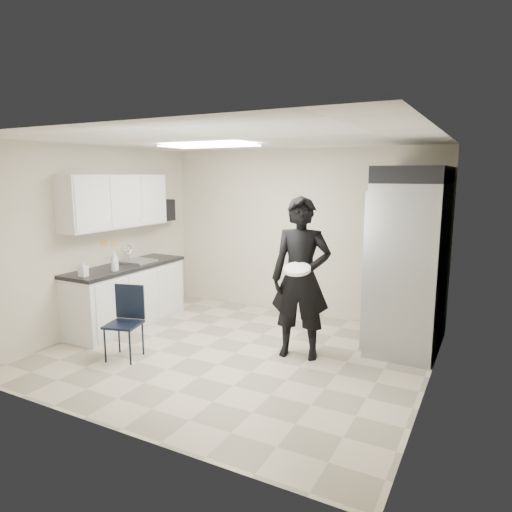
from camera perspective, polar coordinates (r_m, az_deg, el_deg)
The scene contains 21 objects.
floor at distance 5.84m, azimuth -2.64°, elevation -12.03°, with size 4.50×4.50×0.00m, color #BAAC92.
ceiling at distance 5.42m, azimuth -2.87°, elevation 14.35°, with size 4.50×4.50×0.00m, color silver.
back_wall at distance 7.25m, azimuth 5.32°, elevation 2.96°, with size 4.50×4.50×0.00m, color beige.
left_wall at distance 6.89m, azimuth -19.09°, elevation 2.07°, with size 4.00×4.00×0.00m, color beige.
right_wall at distance 4.76m, azimuth 21.25°, elevation -1.45°, with size 4.00×4.00×0.00m, color beige.
ceiling_panel at distance 6.07m, azimuth -5.90°, elevation 13.57°, with size 1.20×0.60×0.02m, color white.
lower_counter at distance 6.99m, azimuth -15.79°, elevation -4.94°, with size 0.60×1.90×0.86m, color silver.
countertop at distance 6.88m, azimuth -15.97°, elevation -1.28°, with size 0.64×1.95×0.05m, color black.
sink at distance 7.05m, azimuth -14.45°, elevation -1.07°, with size 0.42×0.40×0.14m, color gray.
faucet at distance 7.16m, azimuth -15.69°, elevation 0.26°, with size 0.02×0.02×0.24m, color silver.
upper_cabinets at distance 6.86m, azimuth -17.11°, elevation 6.55°, with size 0.35×1.80×0.75m, color silver.
towel_dispenser at distance 7.77m, azimuth -11.37°, elevation 5.65°, with size 0.22×0.30×0.35m, color black.
notice_sticker_left at distance 6.97m, azimuth -18.42°, elevation 1.52°, with size 0.00×0.12×0.07m, color yellow.
notice_sticker_right at distance 7.11m, azimuth -17.24°, elevation 1.42°, with size 0.00×0.12×0.07m, color yellow.
commercial_fridge at distance 6.11m, azimuth 18.63°, elevation -1.26°, with size 0.80×1.35×2.10m, color gray.
fridge_compressor at distance 6.00m, azimuth 19.26°, elevation 9.58°, with size 0.80×1.35×0.20m, color black.
folding_chair at distance 5.75m, azimuth -16.24°, elevation -8.23°, with size 0.38×0.38×0.86m, color black.
man_tuxedo at distance 5.49m, azimuth 5.63°, elevation -2.80°, with size 0.72×0.48×1.95m, color black.
bucket_lid at distance 5.21m, azimuth 5.15°, elevation -1.64°, with size 0.31×0.31×0.04m, color white.
soap_bottle_a at distance 6.45m, azimuth -17.27°, elevation -0.63°, with size 0.11×0.11×0.27m, color white.
soap_bottle_b at distance 6.25m, azimuth -20.80°, elevation -1.45°, with size 0.10×0.10×0.22m, color #B3B0BD.
Camera 1 is at (2.76, -4.65, 2.20)m, focal length 32.00 mm.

